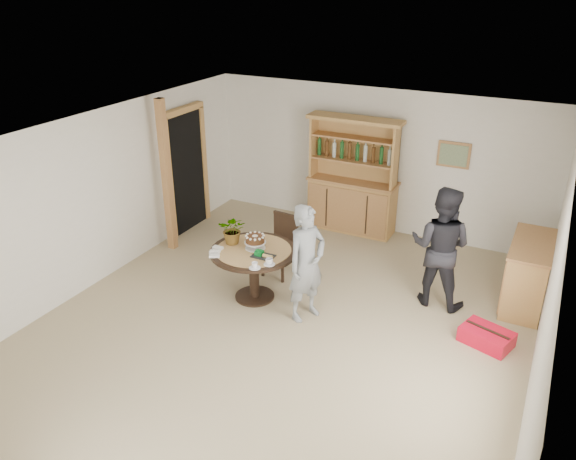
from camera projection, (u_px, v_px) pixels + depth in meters
The scene contains 17 objects.
ground at pixel (283, 325), 7.37m from camera, with size 7.00×7.00×0.00m, color tan.
room_shell at pixel (283, 202), 6.64m from camera, with size 6.04×7.04×2.52m.
doorway at pixel (185, 169), 9.72m from camera, with size 0.13×1.10×2.18m.
pine_post at pixel (167, 177), 8.92m from camera, with size 0.12×0.12×2.50m, color #B07F4A.
hutch at pixel (352, 193), 9.82m from camera, with size 1.62×0.54×2.04m.
sideboard at pixel (528, 274), 7.66m from camera, with size 0.54×1.26×0.94m.
dining_table at pixel (254, 260), 7.75m from camera, with size 1.20×1.20×0.76m.
dining_chair at pixel (282, 241), 8.45m from camera, with size 0.46×0.46×0.95m.
birthday_cake at pixel (255, 240), 7.68m from camera, with size 0.30×0.30×0.20m.
flower_vase at pixel (233, 229), 7.78m from camera, with size 0.38×0.33×0.42m, color #3F7233.
gift_tray at pixel (263, 255), 7.49m from camera, with size 0.30×0.20×0.08m.
coffee_cup_a at pixel (269, 262), 7.28m from camera, with size 0.15×0.15×0.09m.
coffee_cup_b at pixel (255, 266), 7.19m from camera, with size 0.15×0.15×0.08m.
napkins at pixel (216, 252), 7.60m from camera, with size 0.24×0.33×0.03m.
teen_boy at pixel (306, 263), 7.24m from camera, with size 0.58×0.38×1.60m, color gray.
adult_person at pixel (440, 247), 7.54m from camera, with size 0.83×0.65×1.71m, color black.
red_suitcase at pixel (487, 337), 6.97m from camera, with size 0.69×0.57×0.21m.
Camera 1 is at (2.84, -5.46, 4.24)m, focal length 35.00 mm.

